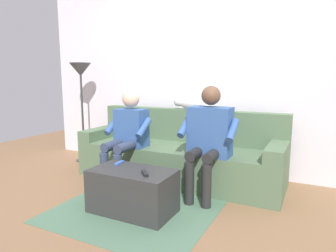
{
  "coord_description": "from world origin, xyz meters",
  "views": [
    {
      "loc": [
        -1.5,
        3.18,
        1.26
      ],
      "look_at": [
        0.0,
        0.2,
        0.72
      ],
      "focal_mm": 32.03,
      "sensor_mm": 36.0,
      "label": 1
    }
  ],
  "objects_px": {
    "couch": "(180,156)",
    "person_right_seated": "(128,132)",
    "remote_blue": "(119,163)",
    "cat_on_backrest": "(188,103)",
    "coffee_table": "(133,191)",
    "floor_lamp": "(81,77)",
    "remote_black": "(145,173)",
    "person_left_seated": "(208,135)"
  },
  "relations": [
    {
      "from": "remote_blue",
      "to": "floor_lamp",
      "type": "relative_size",
      "value": 0.09
    },
    {
      "from": "couch",
      "to": "remote_black",
      "type": "height_order",
      "value": "couch"
    },
    {
      "from": "coffee_table",
      "to": "remote_blue",
      "type": "distance_m",
      "value": 0.33
    },
    {
      "from": "coffee_table",
      "to": "remote_black",
      "type": "bearing_deg",
      "value": 160.79
    },
    {
      "from": "remote_blue",
      "to": "floor_lamp",
      "type": "height_order",
      "value": "floor_lamp"
    },
    {
      "from": "person_left_seated",
      "to": "cat_on_backrest",
      "type": "bearing_deg",
      "value": -52.03
    },
    {
      "from": "remote_blue",
      "to": "person_left_seated",
      "type": "bearing_deg",
      "value": 123.4
    },
    {
      "from": "coffee_table",
      "to": "remote_blue",
      "type": "bearing_deg",
      "value": -27.04
    },
    {
      "from": "remote_black",
      "to": "floor_lamp",
      "type": "xyz_separation_m",
      "value": [
        1.83,
        -1.23,
        0.84
      ]
    },
    {
      "from": "couch",
      "to": "person_right_seated",
      "type": "relative_size",
      "value": 2.25
    },
    {
      "from": "couch",
      "to": "person_left_seated",
      "type": "xyz_separation_m",
      "value": [
        -0.5,
        0.37,
        0.37
      ]
    },
    {
      "from": "floor_lamp",
      "to": "cat_on_backrest",
      "type": "bearing_deg",
      "value": -174.15
    },
    {
      "from": "person_left_seated",
      "to": "floor_lamp",
      "type": "xyz_separation_m",
      "value": [
        2.15,
        -0.47,
        0.6
      ]
    },
    {
      "from": "cat_on_backrest",
      "to": "remote_blue",
      "type": "bearing_deg",
      "value": 79.56
    },
    {
      "from": "coffee_table",
      "to": "remote_blue",
      "type": "height_order",
      "value": "remote_blue"
    },
    {
      "from": "coffee_table",
      "to": "person_left_seated",
      "type": "height_order",
      "value": "person_left_seated"
    },
    {
      "from": "remote_black",
      "to": "floor_lamp",
      "type": "distance_m",
      "value": 2.35
    },
    {
      "from": "person_right_seated",
      "to": "remote_black",
      "type": "relative_size",
      "value": 7.86
    },
    {
      "from": "remote_blue",
      "to": "floor_lamp",
      "type": "xyz_separation_m",
      "value": [
        1.42,
        -1.05,
        0.84
      ]
    },
    {
      "from": "cat_on_backrest",
      "to": "remote_black",
      "type": "bearing_deg",
      "value": 97.26
    },
    {
      "from": "couch",
      "to": "remote_blue",
      "type": "distance_m",
      "value": 0.99
    },
    {
      "from": "coffee_table",
      "to": "couch",
      "type": "bearing_deg",
      "value": -90.0
    },
    {
      "from": "couch",
      "to": "person_left_seated",
      "type": "distance_m",
      "value": 0.72
    },
    {
      "from": "cat_on_backrest",
      "to": "remote_black",
      "type": "distance_m",
      "value": 1.49
    },
    {
      "from": "couch",
      "to": "cat_on_backrest",
      "type": "distance_m",
      "value": 0.69
    },
    {
      "from": "remote_black",
      "to": "cat_on_backrest",
      "type": "bearing_deg",
      "value": 144.68
    },
    {
      "from": "person_left_seated",
      "to": "floor_lamp",
      "type": "bearing_deg",
      "value": -12.4
    },
    {
      "from": "cat_on_backrest",
      "to": "coffee_table",
      "type": "bearing_deg",
      "value": 90.21
    },
    {
      "from": "couch",
      "to": "person_right_seated",
      "type": "xyz_separation_m",
      "value": [
        0.5,
        0.41,
        0.33
      ]
    },
    {
      "from": "remote_blue",
      "to": "coffee_table",
      "type": "bearing_deg",
      "value": 57.85
    },
    {
      "from": "couch",
      "to": "person_right_seated",
      "type": "height_order",
      "value": "person_right_seated"
    },
    {
      "from": "person_left_seated",
      "to": "remote_black",
      "type": "xyz_separation_m",
      "value": [
        0.32,
        0.75,
        -0.24
      ]
    },
    {
      "from": "couch",
      "to": "coffee_table",
      "type": "distance_m",
      "value": 1.07
    },
    {
      "from": "person_right_seated",
      "to": "floor_lamp",
      "type": "distance_m",
      "value": 1.42
    },
    {
      "from": "couch",
      "to": "coffee_table",
      "type": "bearing_deg",
      "value": 90.0
    },
    {
      "from": "person_left_seated",
      "to": "cat_on_backrest",
      "type": "xyz_separation_m",
      "value": [
        0.5,
        -0.64,
        0.27
      ]
    },
    {
      "from": "cat_on_backrest",
      "to": "floor_lamp",
      "type": "height_order",
      "value": "floor_lamp"
    },
    {
      "from": "person_right_seated",
      "to": "remote_black",
      "type": "distance_m",
      "value": 1.0
    },
    {
      "from": "couch",
      "to": "floor_lamp",
      "type": "distance_m",
      "value": 1.92
    },
    {
      "from": "couch",
      "to": "coffee_table",
      "type": "height_order",
      "value": "couch"
    },
    {
      "from": "couch",
      "to": "floor_lamp",
      "type": "xyz_separation_m",
      "value": [
        1.65,
        -0.1,
        0.96
      ]
    },
    {
      "from": "floor_lamp",
      "to": "remote_black",
      "type": "bearing_deg",
      "value": 146.11
    }
  ]
}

